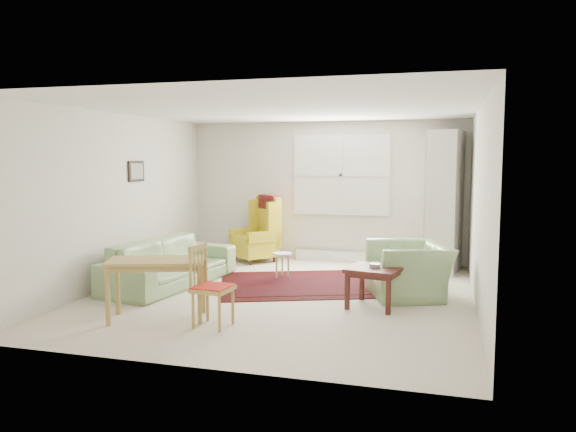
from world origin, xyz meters
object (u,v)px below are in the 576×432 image
(wingback_chair, at_px, (255,229))
(stool, at_px, (282,265))
(armchair, at_px, (409,265))
(desk_chair, at_px, (213,286))
(desk, at_px, (157,289))
(cabinet, at_px, (445,201))
(sofa, at_px, (170,254))
(coffee_table, at_px, (375,287))

(wingback_chair, relative_size, stool, 3.00)
(armchair, distance_m, stool, 2.07)
(wingback_chair, bearing_deg, armchair, 6.39)
(desk_chair, bearing_deg, desk, 87.46)
(stool, height_order, cabinet, cabinet)
(wingback_chair, bearing_deg, sofa, -65.74)
(sofa, distance_m, coffee_table, 3.05)
(desk_chair, bearing_deg, cabinet, -26.94)
(coffee_table, relative_size, desk_chair, 0.69)
(armchair, xyz_separation_m, coffee_table, (-0.37, -0.69, -0.17))
(wingback_chair, bearing_deg, desk, -49.18)
(cabinet, relative_size, desk, 2.08)
(cabinet, bearing_deg, desk_chair, -112.29)
(armchair, height_order, desk, armchair)
(stool, height_order, desk, desk)
(cabinet, distance_m, desk_chair, 4.64)
(sofa, xyz_separation_m, stool, (1.43, 0.92, -0.26))
(cabinet, xyz_separation_m, desk, (-3.16, -3.80, -0.80))
(wingback_chair, relative_size, coffee_table, 1.90)
(wingback_chair, xyz_separation_m, desk_chair, (0.84, -3.81, -0.14))
(armchair, bearing_deg, cabinet, 146.90)
(armchair, relative_size, desk_chair, 1.22)
(armchair, relative_size, coffee_table, 1.76)
(sofa, distance_m, cabinet, 4.47)
(coffee_table, height_order, desk_chair, desk_chair)
(cabinet, bearing_deg, wingback_chair, -168.85)
(coffee_table, bearing_deg, stool, 140.18)
(coffee_table, distance_m, stool, 2.06)
(desk, xyz_separation_m, desk_chair, (0.74, -0.10, 0.10))
(desk, bearing_deg, coffee_table, 27.11)
(wingback_chair, distance_m, stool, 1.52)
(stool, bearing_deg, sofa, -147.17)
(armchair, bearing_deg, stool, -128.05)
(cabinet, relative_size, desk_chair, 2.54)
(stool, bearing_deg, wingback_chair, 126.11)
(desk, bearing_deg, armchair, 34.74)
(wingback_chair, distance_m, desk, 3.72)
(sofa, xyz_separation_m, wingback_chair, (0.56, 2.11, 0.13))
(wingback_chair, distance_m, coffee_table, 3.53)
(cabinet, bearing_deg, desk, -120.15)
(sofa, height_order, wingback_chair, wingback_chair)
(cabinet, bearing_deg, coffee_table, -97.81)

